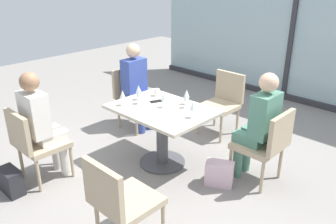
{
  "coord_description": "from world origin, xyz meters",
  "views": [
    {
      "loc": [
        2.62,
        -2.63,
        2.24
      ],
      "look_at": [
        0.0,
        0.1,
        0.65
      ],
      "focal_mm": 37.07,
      "sensor_mm": 36.0,
      "label": 1
    }
  ],
  "objects_px": {
    "wine_glass_6": "(139,93)",
    "wine_glass_4": "(123,95)",
    "chair_front_left": "(34,141)",
    "handbag_0": "(11,181)",
    "chair_far_right": "(266,142)",
    "chair_front_right": "(120,199)",
    "wine_glass_0": "(187,94)",
    "person_far_right": "(259,122)",
    "handbag_1": "(219,174)",
    "person_far_left": "(137,83)",
    "wine_glass_2": "(186,97)",
    "cell_phone_on_table": "(156,101)",
    "wine_glass_5": "(164,97)",
    "coffee_cup": "(157,92)",
    "wine_glass_3": "(193,106)",
    "chair_near_window": "(223,100)",
    "chair_far_left": "(133,95)",
    "dining_table_main": "(162,124)",
    "wine_glass_1": "(138,89)",
    "person_front_left": "(41,121)"
  },
  "relations": [
    {
      "from": "wine_glass_6",
      "to": "person_far_left",
      "type": "bearing_deg",
      "value": 140.4
    },
    {
      "from": "chair_front_left",
      "to": "person_far_right",
      "type": "distance_m",
      "value": 2.43
    },
    {
      "from": "chair_near_window",
      "to": "wine_glass_4",
      "type": "xyz_separation_m",
      "value": [
        -0.39,
        -1.48,
        0.37
      ]
    },
    {
      "from": "chair_far_right",
      "to": "person_far_right",
      "type": "bearing_deg",
      "value": 180.0
    },
    {
      "from": "person_far_right",
      "to": "wine_glass_4",
      "type": "relative_size",
      "value": 6.81
    },
    {
      "from": "wine_glass_0",
      "to": "handbag_0",
      "type": "xyz_separation_m",
      "value": [
        -0.85,
        -1.83,
        -0.72
      ]
    },
    {
      "from": "person_far_right",
      "to": "wine_glass_0",
      "type": "relative_size",
      "value": 6.81
    },
    {
      "from": "person_far_right",
      "to": "person_far_left",
      "type": "height_order",
      "value": "same"
    },
    {
      "from": "chair_front_left",
      "to": "wine_glass_5",
      "type": "bearing_deg",
      "value": 60.02
    },
    {
      "from": "wine_glass_0",
      "to": "person_far_left",
      "type": "bearing_deg",
      "value": 169.9
    },
    {
      "from": "chair_front_left",
      "to": "cell_phone_on_table",
      "type": "distance_m",
      "value": 1.45
    },
    {
      "from": "chair_far_left",
      "to": "wine_glass_4",
      "type": "height_order",
      "value": "wine_glass_4"
    },
    {
      "from": "wine_glass_0",
      "to": "coffee_cup",
      "type": "height_order",
      "value": "wine_glass_0"
    },
    {
      "from": "chair_far_left",
      "to": "person_far_right",
      "type": "relative_size",
      "value": 0.69
    },
    {
      "from": "chair_front_right",
      "to": "coffee_cup",
      "type": "relative_size",
      "value": 9.67
    },
    {
      "from": "wine_glass_6",
      "to": "wine_glass_2",
      "type": "bearing_deg",
      "value": 30.74
    },
    {
      "from": "wine_glass_6",
      "to": "wine_glass_4",
      "type": "bearing_deg",
      "value": -120.28
    },
    {
      "from": "handbag_1",
      "to": "chair_far_right",
      "type": "bearing_deg",
      "value": 23.81
    },
    {
      "from": "chair_front_left",
      "to": "chair_far_left",
      "type": "distance_m",
      "value": 1.75
    },
    {
      "from": "wine_glass_1",
      "to": "cell_phone_on_table",
      "type": "height_order",
      "value": "wine_glass_1"
    },
    {
      "from": "person_far_right",
      "to": "person_far_left",
      "type": "distance_m",
      "value": 1.97
    },
    {
      "from": "wine_glass_4",
      "to": "chair_far_right",
      "type": "bearing_deg",
      "value": 26.44
    },
    {
      "from": "cell_phone_on_table",
      "to": "wine_glass_4",
      "type": "bearing_deg",
      "value": -97.21
    },
    {
      "from": "wine_glass_4",
      "to": "dining_table_main",
      "type": "bearing_deg",
      "value": 33.02
    },
    {
      "from": "chair_far_right",
      "to": "coffee_cup",
      "type": "distance_m",
      "value": 1.48
    },
    {
      "from": "wine_glass_0",
      "to": "handbag_1",
      "type": "xyz_separation_m",
      "value": [
        0.66,
        -0.18,
        -0.72
      ]
    },
    {
      "from": "wine_glass_3",
      "to": "cell_phone_on_table",
      "type": "relative_size",
      "value": 1.28
    },
    {
      "from": "person_far_right",
      "to": "wine_glass_4",
      "type": "distance_m",
      "value": 1.57
    },
    {
      "from": "chair_far_left",
      "to": "chair_front_right",
      "type": "bearing_deg",
      "value": -43.21
    },
    {
      "from": "chair_far_left",
      "to": "chair_front_left",
      "type": "bearing_deg",
      "value": -77.99
    },
    {
      "from": "wine_glass_0",
      "to": "wine_glass_2",
      "type": "xyz_separation_m",
      "value": [
        0.07,
        -0.08,
        0.0
      ]
    },
    {
      "from": "chair_far_right",
      "to": "wine_glass_0",
      "type": "bearing_deg",
      "value": -168.5
    },
    {
      "from": "chair_far_left",
      "to": "chair_front_right",
      "type": "xyz_separation_m",
      "value": [
        1.82,
        -1.71,
        0.0
      ]
    },
    {
      "from": "chair_near_window",
      "to": "handbag_1",
      "type": "xyz_separation_m",
      "value": [
        0.78,
        -1.12,
        -0.36
      ]
    },
    {
      "from": "chair_front_left",
      "to": "handbag_0",
      "type": "bearing_deg",
      "value": -89.83
    },
    {
      "from": "chair_front_right",
      "to": "wine_glass_6",
      "type": "height_order",
      "value": "wine_glass_6"
    },
    {
      "from": "person_far_right",
      "to": "chair_front_right",
      "type": "bearing_deg",
      "value": -98.47
    },
    {
      "from": "chair_front_right",
      "to": "wine_glass_0",
      "type": "distance_m",
      "value": 1.67
    },
    {
      "from": "wine_glass_4",
      "to": "wine_glass_6",
      "type": "xyz_separation_m",
      "value": [
        0.1,
        0.17,
        0.0
      ]
    },
    {
      "from": "person_far_right",
      "to": "wine_glass_5",
      "type": "bearing_deg",
      "value": -155.48
    },
    {
      "from": "person_far_right",
      "to": "handbag_1",
      "type": "bearing_deg",
      "value": -118.28
    },
    {
      "from": "chair_front_right",
      "to": "person_front_left",
      "type": "height_order",
      "value": "person_front_left"
    },
    {
      "from": "wine_glass_6",
      "to": "coffee_cup",
      "type": "bearing_deg",
      "value": 97.97
    },
    {
      "from": "chair_far_right",
      "to": "handbag_0",
      "type": "xyz_separation_m",
      "value": [
        -1.82,
        -2.03,
        -0.36
      ]
    },
    {
      "from": "chair_far_right",
      "to": "person_far_left",
      "type": "height_order",
      "value": "person_far_left"
    },
    {
      "from": "wine_glass_3",
      "to": "handbag_0",
      "type": "bearing_deg",
      "value": -126.27
    },
    {
      "from": "wine_glass_0",
      "to": "person_front_left",
      "type": "bearing_deg",
      "value": -121.24
    },
    {
      "from": "chair_near_window",
      "to": "wine_glass_1",
      "type": "distance_m",
      "value": 1.34
    },
    {
      "from": "wine_glass_1",
      "to": "wine_glass_6",
      "type": "relative_size",
      "value": 1.0
    },
    {
      "from": "person_far_left",
      "to": "handbag_1",
      "type": "bearing_deg",
      "value": -12.18
    }
  ]
}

